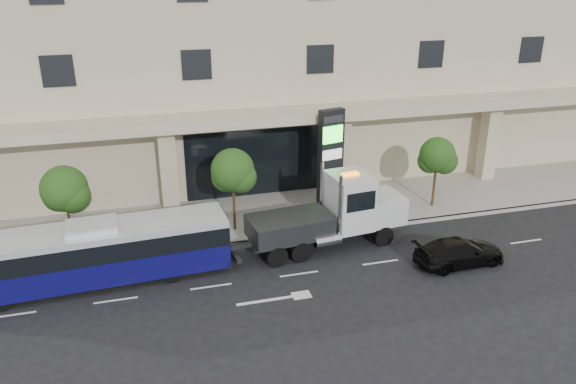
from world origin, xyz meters
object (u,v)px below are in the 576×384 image
city_bus (95,253)px  signage_pylon (330,159)px  tow_truck (334,214)px  black_sedan (459,252)px

city_bus → signage_pylon: signage_pylon is taller
city_bus → tow_truck: 11.20m
tow_truck → signage_pylon: bearing=67.3°
city_bus → signage_pylon: 13.42m
signage_pylon → tow_truck: bearing=-119.8°
city_bus → signage_pylon: size_ratio=2.04×
black_sedan → signage_pylon: 8.79m
black_sedan → tow_truck: bearing=53.4°
tow_truck → city_bus: bearing=176.9°
city_bus → black_sedan: 16.42m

